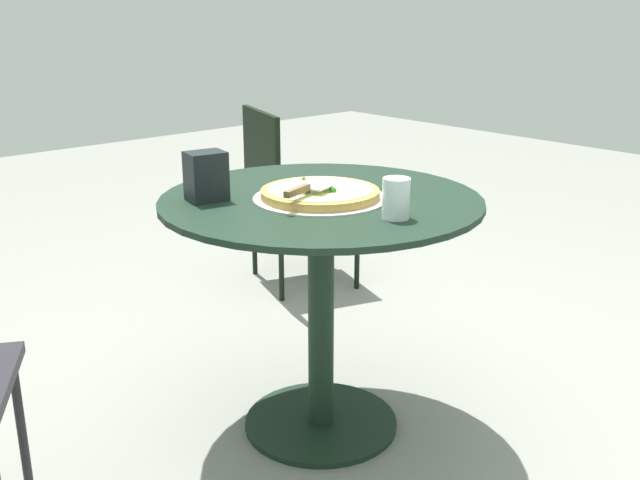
% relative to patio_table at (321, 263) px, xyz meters
% --- Properties ---
extents(ground_plane, '(10.00, 10.00, 0.00)m').
position_rel_patio_table_xyz_m(ground_plane, '(0.00, 0.00, -0.55)').
color(ground_plane, gray).
extents(patio_table, '(0.94, 0.94, 0.75)m').
position_rel_patio_table_xyz_m(patio_table, '(0.00, 0.00, 0.00)').
color(patio_table, black).
rests_on(patio_table, ground).
extents(pizza_on_tray, '(0.39, 0.39, 0.05)m').
position_rel_patio_table_xyz_m(pizza_on_tray, '(-0.01, -0.01, 0.22)').
color(pizza_on_tray, silver).
rests_on(pizza_on_tray, patio_table).
extents(pizza_server, '(0.21, 0.11, 0.02)m').
position_rel_patio_table_xyz_m(pizza_server, '(-0.09, -0.05, 0.25)').
color(pizza_server, silver).
rests_on(pizza_server, pizza_on_tray).
extents(drinking_cup, '(0.07, 0.07, 0.11)m').
position_rel_patio_table_xyz_m(drinking_cup, '(-0.00, -0.29, 0.26)').
color(drinking_cup, white).
rests_on(drinking_cup, patio_table).
extents(napkin_dispenser, '(0.12, 0.10, 0.14)m').
position_rel_patio_table_xyz_m(napkin_dispenser, '(-0.26, 0.19, 0.27)').
color(napkin_dispenser, black).
rests_on(napkin_dispenser, patio_table).
extents(patio_chair_far, '(0.55, 0.55, 0.83)m').
position_rel_patio_table_xyz_m(patio_chair_far, '(0.72, 1.03, -0.06)').
color(patio_chair_far, black).
rests_on(patio_chair_far, ground).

